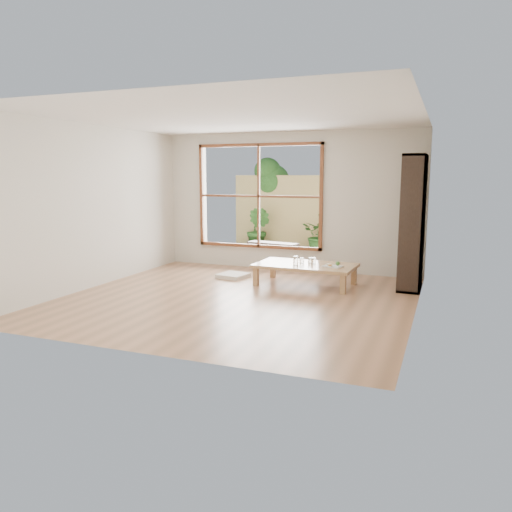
{
  "coord_description": "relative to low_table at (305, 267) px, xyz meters",
  "views": [
    {
      "loc": [
        2.84,
        -6.62,
        1.8
      ],
      "look_at": [
        0.06,
        0.56,
        0.55
      ],
      "focal_mm": 35.0,
      "sensor_mm": 36.0,
      "label": 1
    }
  ],
  "objects": [
    {
      "name": "bamboo_fence",
      "position": [
        -1.28,
        3.34,
        0.59
      ],
      "size": [
        2.8,
        0.06,
        1.8
      ],
      "primitive_type": "cube",
      "color": "tan",
      "rests_on": "ground"
    },
    {
      "name": "floor_cushion",
      "position": [
        -1.37,
        0.14,
        -0.28
      ],
      "size": [
        0.55,
        0.55,
        0.07
      ],
      "primitive_type": "cube",
      "rotation": [
        0.0,
        0.0,
        -0.19
      ],
      "color": "white",
      "rests_on": "ground"
    },
    {
      "name": "low_table",
      "position": [
        0.0,
        0.0,
        0.0
      ],
      "size": [
        1.66,
        0.98,
        0.35
      ],
      "rotation": [
        0.0,
        0.0,
        -0.04
      ],
      "color": "tan",
      "rests_on": "ground"
    },
    {
      "name": "shrub_left",
      "position": [
        -1.98,
        3.0,
        0.23
      ],
      "size": [
        0.68,
        0.61,
        1.04
      ],
      "primitive_type": "imported",
      "rotation": [
        0.0,
        0.0,
        -0.3
      ],
      "color": "#2F6A27",
      "rests_on": "deck"
    },
    {
      "name": "shrub_right",
      "position": [
        -0.42,
        2.9,
        0.19
      ],
      "size": [
        0.97,
        0.88,
        0.96
      ],
      "primitive_type": "imported",
      "rotation": [
        0.0,
        0.0,
        0.17
      ],
      "color": "#2F6A27",
      "rests_on": "deck"
    },
    {
      "name": "glass_small",
      "position": [
        -0.08,
        0.06,
        0.09
      ],
      "size": [
        0.07,
        0.07,
        0.09
      ],
      "primitive_type": "cylinder",
      "color": "silver",
      "rests_on": "low_table"
    },
    {
      "name": "garden_bench",
      "position": [
        -1.33,
        2.2,
        0.0
      ],
      "size": [
        1.14,
        0.51,
        0.35
      ],
      "rotation": [
        0.0,
        0.0,
        -0.17
      ],
      "color": "#2D2019",
      "rests_on": "deck"
    },
    {
      "name": "garden_tree",
      "position": [
        -1.96,
        3.64,
        1.31
      ],
      "size": [
        1.04,
        0.85,
        2.22
      ],
      "color": "#4C3D2D",
      "rests_on": "ground"
    },
    {
      "name": "food_tray",
      "position": [
        0.49,
        -0.08,
        0.06
      ],
      "size": [
        0.33,
        0.27,
        0.09
      ],
      "rotation": [
        0.0,
        0.0,
        -0.25
      ],
      "color": "white",
      "rests_on": "low_table"
    },
    {
      "name": "bookshelf",
      "position": [
        1.63,
        0.43,
        0.75
      ],
      "size": [
        0.34,
        0.95,
        2.12
      ],
      "primitive_type": "cube",
      "color": "#2D2019",
      "rests_on": "ground"
    },
    {
      "name": "ground",
      "position": [
        -0.68,
        -1.22,
        -0.31
      ],
      "size": [
        5.0,
        5.0,
        0.0
      ],
      "primitive_type": "plane",
      "color": "tan",
      "rests_on": "ground"
    },
    {
      "name": "glass_tall",
      "position": [
        -0.12,
        -0.17,
        0.12
      ],
      "size": [
        0.08,
        0.08,
        0.15
      ],
      "primitive_type": "cylinder",
      "color": "silver",
      "rests_on": "low_table"
    },
    {
      "name": "glass_mid",
      "position": [
        0.04,
        0.13,
        0.09
      ],
      "size": [
        0.06,
        0.06,
        0.09
      ],
      "primitive_type": "cylinder",
      "color": "silver",
      "rests_on": "low_table"
    },
    {
      "name": "deck",
      "position": [
        -1.28,
        2.34,
        -0.31
      ],
      "size": [
        2.8,
        2.0,
        0.05
      ],
      "primitive_type": "cube",
      "color": "#3E362D",
      "rests_on": "ground"
    },
    {
      "name": "glass_short",
      "position": [
        0.11,
        0.08,
        0.09
      ],
      "size": [
        0.08,
        0.08,
        0.1
      ],
      "primitive_type": "cylinder",
      "color": "silver",
      "rests_on": "low_table"
    }
  ]
}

